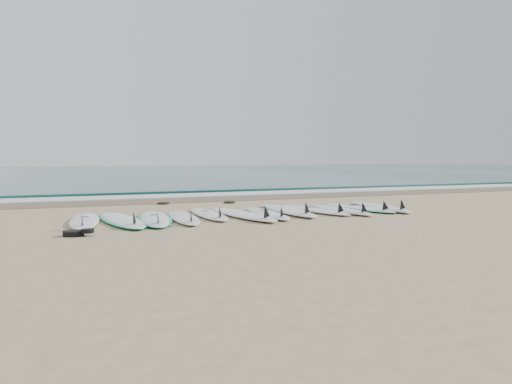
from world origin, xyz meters
name	(u,v)px	position (x,y,z in m)	size (l,w,h in m)	color
ground	(252,215)	(0.00, 0.00, 0.00)	(120.00, 120.00, 0.00)	tan
ocean	(97,172)	(0.00, 32.50, 0.01)	(120.00, 55.00, 0.03)	#225D5B
wet_sand_band	(196,200)	(0.00, 4.10, 0.01)	(120.00, 1.80, 0.01)	brown
foam_band	(184,196)	(0.00, 5.50, 0.02)	(120.00, 1.40, 0.04)	silver
wave_crest	(172,192)	(0.00, 7.00, 0.05)	(120.00, 1.00, 0.10)	#225D5B
surfboard_0	(84,220)	(-3.35, -0.02, 0.06)	(0.81, 2.59, 0.33)	silver
surfboard_1	(122,220)	(-2.69, -0.15, 0.05)	(0.84, 2.75, 0.34)	white
surfboard_2	(155,219)	(-2.08, -0.19, 0.05)	(0.99, 2.64, 0.33)	white
surfboard_3	(184,217)	(-1.53, -0.25, 0.05)	(0.76, 2.45, 0.31)	white
surfboard_4	(209,214)	(-0.90, 0.12, 0.05)	(0.66, 2.48, 0.31)	white
surfboard_5	(243,214)	(-0.29, -0.25, 0.06)	(0.82, 2.85, 0.36)	white
surfboard_6	(268,213)	(0.27, -0.24, 0.05)	(0.77, 2.49, 0.31)	white
surfboard_7	(288,210)	(0.90, 0.09, 0.06)	(0.80, 2.89, 0.37)	white
surfboard_8	(316,210)	(1.53, -0.05, 0.05)	(0.80, 2.48, 0.31)	white
surfboard_9	(341,209)	(2.08, -0.22, 0.06)	(0.55, 2.51, 0.32)	white
surfboard_10	(359,208)	(2.70, 0.00, 0.05)	(0.84, 2.44, 0.30)	white
surfboard_11	(381,206)	(3.27, -0.07, 0.06)	(0.93, 2.74, 0.34)	white
seaweed_near	(163,203)	(-1.17, 3.11, 0.03)	(0.33, 0.26, 0.06)	black
seaweed_far	(230,202)	(0.50, 2.71, 0.03)	(0.34, 0.26, 0.07)	black
leash_coil	(77,233)	(-3.57, -1.51, 0.05)	(0.46, 0.36, 0.11)	black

